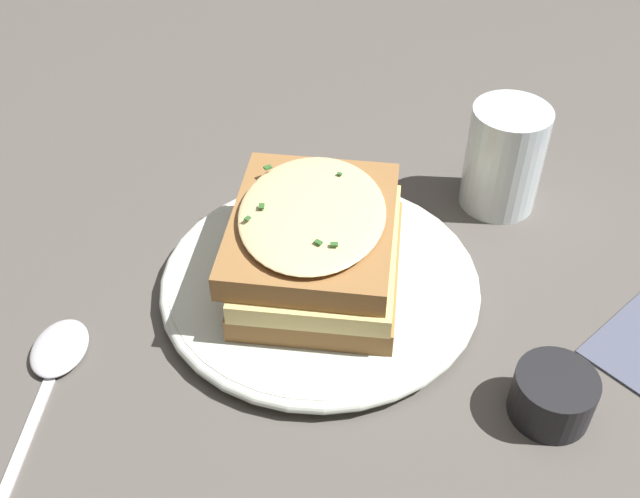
# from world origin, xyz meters

# --- Properties ---
(ground_plane) EXTENTS (2.40, 2.40, 0.00)m
(ground_plane) POSITION_xyz_m (0.00, 0.00, 0.00)
(ground_plane) COLOR #514C47
(dinner_plate) EXTENTS (0.25, 0.25, 0.02)m
(dinner_plate) POSITION_xyz_m (-0.03, 0.01, 0.01)
(dinner_plate) COLOR silver
(dinner_plate) RESTS_ON ground_plane
(sandwich) EXTENTS (0.18, 0.18, 0.07)m
(sandwich) POSITION_xyz_m (-0.03, 0.01, 0.05)
(sandwich) COLOR olive
(sandwich) RESTS_ON dinner_plate
(water_glass) EXTENTS (0.07, 0.07, 0.09)m
(water_glass) POSITION_xyz_m (0.04, 0.19, 0.05)
(water_glass) COLOR silver
(water_glass) RESTS_ON ground_plane
(spoon) EXTENTS (0.10, 0.15, 0.01)m
(spoon) POSITION_xyz_m (-0.15, -0.15, 0.00)
(spoon) COLOR silver
(spoon) RESTS_ON ground_plane
(condiment_pot) EXTENTS (0.05, 0.05, 0.04)m
(condiment_pot) POSITION_xyz_m (0.16, -0.01, 0.02)
(condiment_pot) COLOR black
(condiment_pot) RESTS_ON ground_plane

